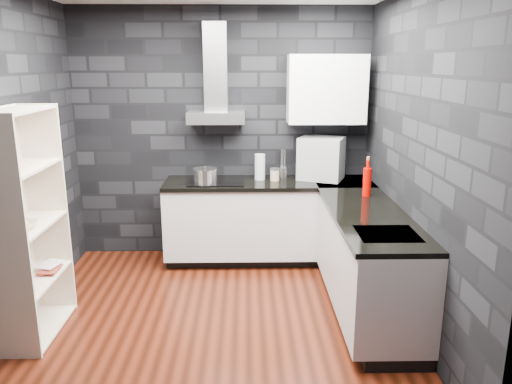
{
  "coord_description": "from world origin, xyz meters",
  "views": [
    {
      "loc": [
        0.27,
        -3.85,
        2.11
      ],
      "look_at": [
        0.35,
        0.45,
        1.0
      ],
      "focal_mm": 35.0,
      "sensor_mm": 36.0,
      "label": 1
    }
  ],
  "objects_px": {
    "appliance_garage": "(321,158)",
    "bookshelf": "(28,226)",
    "red_bottle": "(367,182)",
    "glass_vase": "(260,167)",
    "storage_jar": "(275,175)",
    "fruit_bowl": "(20,226)",
    "pot": "(205,177)",
    "utensil_crock": "(283,173)"
  },
  "relations": [
    {
      "from": "red_bottle",
      "to": "utensil_crock",
      "type": "bearing_deg",
      "value": 134.58
    },
    {
      "from": "utensil_crock",
      "to": "red_bottle",
      "type": "relative_size",
      "value": 0.45
    },
    {
      "from": "pot",
      "to": "utensil_crock",
      "type": "bearing_deg",
      "value": 18.59
    },
    {
      "from": "pot",
      "to": "glass_vase",
      "type": "relative_size",
      "value": 0.88
    },
    {
      "from": "glass_vase",
      "to": "storage_jar",
      "type": "bearing_deg",
      "value": -18.79
    },
    {
      "from": "red_bottle",
      "to": "bookshelf",
      "type": "distance_m",
      "value": 2.94
    },
    {
      "from": "glass_vase",
      "to": "fruit_bowl",
      "type": "bearing_deg",
      "value": -137.7
    },
    {
      "from": "glass_vase",
      "to": "red_bottle",
      "type": "relative_size",
      "value": 1.03
    },
    {
      "from": "utensil_crock",
      "to": "bookshelf",
      "type": "distance_m",
      "value": 2.62
    },
    {
      "from": "red_bottle",
      "to": "fruit_bowl",
      "type": "relative_size",
      "value": 1.1
    },
    {
      "from": "red_bottle",
      "to": "bookshelf",
      "type": "bearing_deg",
      "value": -163.27
    },
    {
      "from": "appliance_garage",
      "to": "bookshelf",
      "type": "bearing_deg",
      "value": -125.83
    },
    {
      "from": "storage_jar",
      "to": "fruit_bowl",
      "type": "xyz_separation_m",
      "value": [
        -1.99,
        -1.61,
        -0.02
      ]
    },
    {
      "from": "storage_jar",
      "to": "appliance_garage",
      "type": "relative_size",
      "value": 0.26
    },
    {
      "from": "red_bottle",
      "to": "bookshelf",
      "type": "xyz_separation_m",
      "value": [
        -2.82,
        -0.85,
        -0.13
      ]
    },
    {
      "from": "appliance_garage",
      "to": "bookshelf",
      "type": "distance_m",
      "value": 2.94
    },
    {
      "from": "appliance_garage",
      "to": "fruit_bowl",
      "type": "xyz_separation_m",
      "value": [
        -2.49,
        -1.68,
        -0.19
      ]
    },
    {
      "from": "red_bottle",
      "to": "fruit_bowl",
      "type": "distance_m",
      "value": 2.98
    },
    {
      "from": "utensil_crock",
      "to": "red_bottle",
      "type": "bearing_deg",
      "value": -45.42
    },
    {
      "from": "pot",
      "to": "appliance_garage",
      "type": "relative_size",
      "value": 0.53
    },
    {
      "from": "pot",
      "to": "appliance_garage",
      "type": "bearing_deg",
      "value": 10.99
    },
    {
      "from": "pot",
      "to": "storage_jar",
      "type": "bearing_deg",
      "value": 13.45
    },
    {
      "from": "red_bottle",
      "to": "fruit_bowl",
      "type": "xyz_separation_m",
      "value": [
        -2.82,
        -0.96,
        -0.1
      ]
    },
    {
      "from": "pot",
      "to": "glass_vase",
      "type": "bearing_deg",
      "value": 21.78
    },
    {
      "from": "storage_jar",
      "to": "utensil_crock",
      "type": "distance_m",
      "value": 0.14
    },
    {
      "from": "pot",
      "to": "storage_jar",
      "type": "distance_m",
      "value": 0.74
    },
    {
      "from": "pot",
      "to": "glass_vase",
      "type": "distance_m",
      "value": 0.61
    },
    {
      "from": "glass_vase",
      "to": "appliance_garage",
      "type": "bearing_deg",
      "value": 0.98
    },
    {
      "from": "utensil_crock",
      "to": "bookshelf",
      "type": "relative_size",
      "value": 0.07
    },
    {
      "from": "storage_jar",
      "to": "appliance_garage",
      "type": "bearing_deg",
      "value": 7.37
    },
    {
      "from": "storage_jar",
      "to": "red_bottle",
      "type": "xyz_separation_m",
      "value": [
        0.83,
        -0.65,
        0.07
      ]
    },
    {
      "from": "bookshelf",
      "to": "storage_jar",
      "type": "bearing_deg",
      "value": 43.77
    },
    {
      "from": "pot",
      "to": "fruit_bowl",
      "type": "xyz_separation_m",
      "value": [
        -1.26,
        -1.44,
        -0.05
      ]
    },
    {
      "from": "glass_vase",
      "to": "fruit_bowl",
      "type": "xyz_separation_m",
      "value": [
        -1.83,
        -1.66,
        -0.1
      ]
    },
    {
      "from": "appliance_garage",
      "to": "bookshelf",
      "type": "xyz_separation_m",
      "value": [
        -2.49,
        -1.56,
        -0.22
      ]
    },
    {
      "from": "pot",
      "to": "utensil_crock",
      "type": "distance_m",
      "value": 0.86
    },
    {
      "from": "storage_jar",
      "to": "pot",
      "type": "bearing_deg",
      "value": -166.55
    },
    {
      "from": "pot",
      "to": "red_bottle",
      "type": "bearing_deg",
      "value": -17.0
    },
    {
      "from": "glass_vase",
      "to": "fruit_bowl",
      "type": "relative_size",
      "value": 1.13
    },
    {
      "from": "appliance_garage",
      "to": "red_bottle",
      "type": "relative_size",
      "value": 1.71
    },
    {
      "from": "glass_vase",
      "to": "red_bottle",
      "type": "xyz_separation_m",
      "value": [
        0.99,
        -0.7,
        -0.0
      ]
    },
    {
      "from": "glass_vase",
      "to": "fruit_bowl",
      "type": "height_order",
      "value": "glass_vase"
    }
  ]
}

